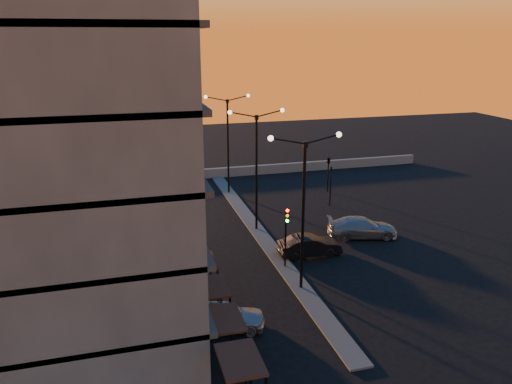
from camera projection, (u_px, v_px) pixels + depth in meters
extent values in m
plane|color=black|center=(301.00, 289.00, 30.18)|extent=(120.00, 120.00, 0.00)
cube|color=#535350|center=(121.00, 280.00, 31.15)|extent=(5.00, 40.00, 0.12)
cube|color=#535350|center=(256.00, 229.00, 39.35)|extent=(1.20, 36.00, 0.12)
cube|color=slate|center=(235.00, 172.00, 54.45)|extent=(44.00, 0.50, 1.00)
cylinder|color=#605C55|center=(28.00, 81.00, 24.70)|extent=(14.00, 14.00, 25.00)
cube|color=#605C55|center=(9.00, 91.00, 20.10)|extent=(14.00, 10.00, 25.00)
cylinder|color=black|center=(55.00, 279.00, 27.95)|extent=(14.16, 14.16, 2.40)
cube|color=black|center=(192.00, 261.00, 25.52)|extent=(0.15, 3.20, 1.20)
cylinder|color=black|center=(303.00, 219.00, 28.84)|extent=(0.18, 0.18, 9.00)
cube|color=black|center=(305.00, 144.00, 27.52)|extent=(0.25, 0.25, 0.35)
sphere|color=#FFE5B2|center=(271.00, 138.00, 26.88)|extent=(0.32, 0.32, 0.32)
sphere|color=#FFE5B2|center=(339.00, 135.00, 27.90)|extent=(0.32, 0.32, 0.32)
cylinder|color=black|center=(256.00, 175.00, 38.03)|extent=(0.18, 0.18, 9.00)
cube|color=black|center=(256.00, 117.00, 36.72)|extent=(0.25, 0.25, 0.35)
sphere|color=#FFE5B2|center=(230.00, 112.00, 36.07)|extent=(0.32, 0.32, 0.32)
sphere|color=#FFE5B2|center=(282.00, 110.00, 37.10)|extent=(0.32, 0.32, 0.32)
cylinder|color=black|center=(228.00, 148.00, 47.22)|extent=(0.18, 0.18, 9.00)
cube|color=black|center=(227.00, 101.00, 45.91)|extent=(0.25, 0.25, 0.35)
sphere|color=#FFE5B2|center=(206.00, 97.00, 45.27)|extent=(0.32, 0.32, 0.32)
sphere|color=#FFE5B2|center=(248.00, 96.00, 46.29)|extent=(0.32, 0.32, 0.32)
cylinder|color=black|center=(285.00, 245.00, 32.46)|extent=(0.12, 0.12, 3.20)
cube|color=black|center=(287.00, 215.00, 31.65)|extent=(0.28, 0.16, 1.00)
sphere|color=#FF0C05|center=(287.00, 211.00, 31.46)|extent=(0.20, 0.20, 0.20)
sphere|color=orange|center=(287.00, 216.00, 31.56)|extent=(0.20, 0.20, 0.20)
sphere|color=#0CFF26|center=(287.00, 221.00, 31.66)|extent=(0.20, 0.20, 0.20)
cylinder|color=black|center=(330.00, 191.00, 44.68)|extent=(0.12, 0.12, 2.80)
imported|color=black|center=(331.00, 171.00, 44.15)|extent=(0.13, 0.16, 0.80)
cylinder|color=black|center=(328.00, 178.00, 48.75)|extent=(0.12, 0.12, 2.80)
imported|color=black|center=(329.00, 160.00, 48.21)|extent=(0.42, 1.99, 0.80)
imported|color=#A8A9B0|center=(223.00, 316.00, 25.85)|extent=(4.66, 2.79, 1.49)
imported|color=black|center=(310.00, 246.00, 34.58)|extent=(4.46, 1.66, 1.46)
imported|color=#929599|center=(362.00, 227.00, 37.84)|extent=(5.59, 3.35, 1.52)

